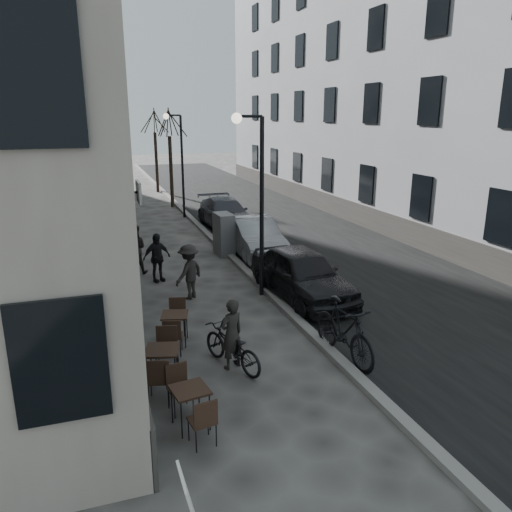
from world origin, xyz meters
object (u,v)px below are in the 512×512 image
pedestrian_mid (189,272)px  car_near (302,274)px  tree_near (169,122)px  car_mid (254,237)px  car_far (225,213)px  moped (344,331)px  bicycle (232,347)px  bistro_set_b (163,363)px  bistro_set_a (190,404)px  tree_far (154,120)px  streetlamp_far (178,154)px  utility_cabinet (224,234)px  pedestrian_near (135,249)px  bistro_set_c (175,325)px  streetlamp_near (256,186)px  pedestrian_far (157,258)px

pedestrian_mid → car_near: bearing=121.7°
tree_near → car_mid: tree_near is taller
car_far → moped: bearing=-95.1°
tree_near → bicycle: (-1.90, -18.90, -4.21)m
bistro_set_b → bicycle: bicycle is taller
bistro_set_a → moped: 3.81m
tree_far → pedestrian_mid: 21.08m
car_mid → bistro_set_a: bearing=-112.6°
streetlamp_far → utility_cabinet: size_ratio=3.30×
streetlamp_far → bistro_set_a: 18.10m
tree_near → pedestrian_near: size_ratio=3.53×
bistro_set_c → bicycle: (0.91, -1.50, 0.02)m
streetlamp_near → streetlamp_far: bearing=90.0°
tree_near → pedestrian_near: (-3.16, -11.75, -3.86)m
bistro_set_c → car_mid: (4.04, 6.48, 0.25)m
tree_near → car_mid: (1.23, -10.91, -3.98)m
bistro_set_a → bistro_set_b: bistro_set_b is taller
bistro_set_b → moped: 3.80m
pedestrian_near → car_far: pedestrian_near is taller
bistro_set_a → pedestrian_far: 7.83m
utility_cabinet → car_far: 4.58m
tree_near → bicycle: bearing=-95.7°
bistro_set_a → pedestrian_far: (0.52, 7.80, 0.34)m
pedestrian_far → car_mid: 4.28m
bicycle → pedestrian_far: pedestrian_far is taller
pedestrian_near → bicycle: bearing=112.9°
streetlamp_far → bistro_set_a: (-3.04, -17.64, -2.73)m
car_mid → car_far: size_ratio=0.92×
tree_near → pedestrian_far: 13.66m
utility_cabinet → bistro_set_c: bearing=-116.2°
bistro_set_b → bistro_set_c: bearing=88.3°
car_mid → pedestrian_far: bearing=-151.9°
streetlamp_far → tree_far: size_ratio=0.89×
tree_far → utility_cabinet: size_ratio=3.69×
tree_near → car_mid: size_ratio=1.37×
car_mid → bistro_set_c: bearing=-120.5°
car_near → moped: 3.74m
pedestrian_near → pedestrian_mid: bearing=125.9°
pedestrian_near → pedestrian_far: 1.23m
tree_near → moped: (0.45, -19.29, -4.02)m
bistro_set_a → bistro_set_c: 3.26m
streetlamp_near → pedestrian_near: bearing=133.5°
tree_near → car_near: tree_near is taller
bistro_set_b → pedestrian_far: bearing=98.3°
car_far → moped: 13.27m
streetlamp_far → bicycle: size_ratio=2.92×
moped → car_near: bearing=74.2°
utility_cabinet → pedestrian_mid: pedestrian_mid is taller
bicycle → car_mid: (3.13, 7.98, 0.23)m
streetlamp_near → moped: 5.00m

